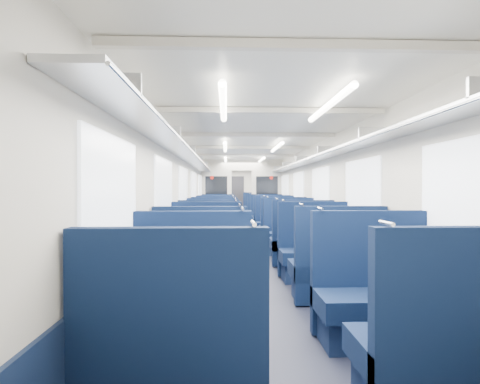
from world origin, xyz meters
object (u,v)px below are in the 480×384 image
Objects in this scene: seat_0 at (173,362)px; seat_17 at (271,222)px; seat_4 at (201,273)px; seat_24 at (220,210)px; seat_9 at (301,245)px; seat_26 at (220,209)px; end_door at (237,196)px; bulkhead at (242,193)px; seat_1 at (451,359)px; seat_6 at (206,255)px; seat_19 at (267,218)px; seat_10 at (212,237)px; seat_27 at (255,209)px; seat_8 at (209,244)px; seat_13 at (282,230)px; seat_7 at (315,255)px; seat_16 at (216,222)px; seat_22 at (219,212)px; seat_25 at (257,211)px; seat_14 at (215,226)px; seat_12 at (214,230)px; seat_21 at (261,214)px; seat_15 at (275,225)px; seat_11 at (290,236)px; seat_20 at (219,214)px; seat_5 at (336,271)px; seat_2 at (191,303)px; seat_23 at (258,212)px; seat_3 at (374,300)px; seat_18 at (217,219)px.

seat_0 is 9.15m from seat_17.
seat_24 is (0.00, 12.42, 0.00)m from seat_4.
seat_9 is 11.48m from seat_26.
end_door is 0.71× the size of bulkhead.
seat_1 is (0.83, -17.14, -0.63)m from end_door.
seat_6 and seat_19 have the same top height.
seat_27 is at bearing 80.66° from seat_10.
seat_8 is 2.75m from seat_13.
seat_8 is 1.04m from seat_10.
seat_7 is at bearing -90.00° from seat_27.
seat_7 is at bearing -90.00° from seat_17.
seat_16 is at bearing 126.43° from seat_13.
seat_22 is at bearing 90.00° from seat_4.
seat_9 is at bearing -90.00° from seat_25.
bulkhead is 2.30× the size of seat_22.
seat_7 is 3.31m from seat_13.
seat_16 is (0.00, 1.07, 0.00)m from seat_14.
seat_4 and seat_24 have the same top height.
seat_12 is at bearing 90.00° from seat_10.
seat_21 is (1.66, 9.95, 0.00)m from seat_4.
seat_15 is 6.42m from seat_25.
seat_20 is (-1.66, 6.59, 0.00)m from seat_11.
seat_13 is 1.00× the size of seat_17.
seat_14 is 1.00× the size of seat_21.
seat_12 and seat_16 have the same top height.
seat_4 is at bearing -127.25° from seat_9.
end_door is 1.64× the size of seat_4.
seat_9 is (1.66, -0.08, 0.00)m from seat_8.
seat_14 is 2.85m from seat_19.
seat_1 and seat_25 have the same top height.
seat_24 is (-1.66, 12.40, 0.00)m from seat_5.
seat_2 and seat_9 have the same top height.
seat_0 and seat_26 have the same top height.
seat_27 is at bearing 82.94° from seat_4.
seat_11 is at bearing 34.18° from seat_8.
seat_1 is 13.56m from seat_23.
seat_9 is 3.84m from seat_14.
seat_3 and seat_27 have the same top height.
seat_8 is 7.86m from seat_21.
seat_12 is 1.00× the size of seat_14.
seat_3 is at bearing -64.10° from seat_8.
seat_4 is 1.00× the size of seat_19.
seat_27 is (1.66, 12.24, 0.00)m from seat_6.
seat_24 is (0.00, 1.30, 0.00)m from seat_22.
seat_12 is 1.00× the size of seat_24.
seat_6 is 1.00× the size of seat_27.
seat_5 is 1.00× the size of seat_12.
seat_19 is 1.00× the size of seat_23.
seat_14 is 2.30m from seat_18.
seat_13 is 8.13m from seat_24.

